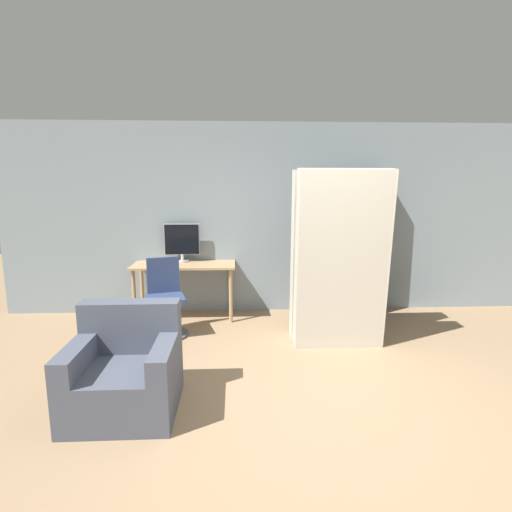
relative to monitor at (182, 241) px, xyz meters
The scene contains 9 objects.
ground_plane 3.27m from the monitor, 62.00° to the right, with size 16.00×16.00×0.00m, color #937556.
wall_back 1.49m from the monitor, ahead, with size 8.00×0.06×2.70m.
desk 0.44m from the monitor, 76.70° to the right, with size 1.40×0.57×0.77m.
monitor is the anchor object (origin of this frame).
office_chair 1.05m from the monitor, 98.38° to the right, with size 0.54×0.54×0.95m.
bookshelf 2.48m from the monitor, ahead, with size 0.68×0.28×1.99m.
mattress_near 2.34m from the monitor, 34.15° to the right, with size 1.01×0.38×2.02m.
mattress_far 2.17m from the monitor, 26.77° to the right, with size 1.01×0.29×2.01m.
armchair 2.57m from the monitor, 93.83° to the right, with size 0.85×0.80×0.85m.
Camera 1 is at (-0.69, -2.86, 1.85)m, focal length 28.00 mm.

